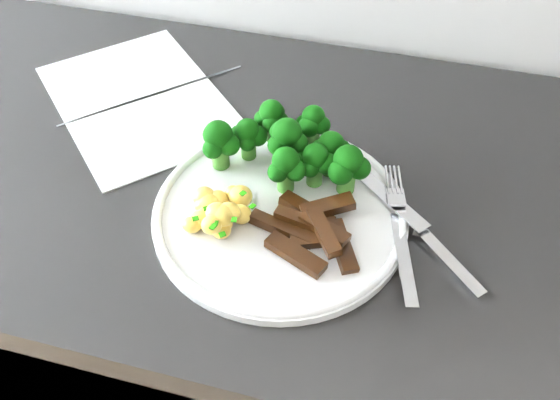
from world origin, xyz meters
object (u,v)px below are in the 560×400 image
object	(u,v)px
potatoes	(219,211)
beef_strips	(313,230)
fork	(401,236)
knife	(431,243)
plate	(280,212)
counter	(236,342)
recipe_paper	(139,100)
broccoli	(291,145)

from	to	relation	value
potatoes	beef_strips	xyz separation A→B (m)	(0.11, 0.00, -0.00)
fork	knife	xyz separation A→B (m)	(0.04, 0.01, -0.01)
plate	knife	xyz separation A→B (m)	(0.18, -0.00, 0.00)
plate	beef_strips	xyz separation A→B (m)	(0.05, -0.03, 0.01)
counter	recipe_paper	bearing A→B (deg)	147.92
potatoes	fork	world-z (taller)	potatoes
fork	potatoes	bearing A→B (deg)	-173.86
broccoli	beef_strips	distance (m)	0.12
potatoes	beef_strips	bearing A→B (deg)	2.26
beef_strips	plate	bearing A→B (deg)	148.76
beef_strips	fork	xyz separation A→B (m)	(0.10, 0.02, -0.00)
potatoes	beef_strips	distance (m)	0.11
knife	recipe_paper	bearing A→B (deg)	158.91
counter	plate	world-z (taller)	plate
beef_strips	knife	xyz separation A→B (m)	(0.13, 0.03, -0.01)
fork	knife	world-z (taller)	fork
fork	recipe_paper	bearing A→B (deg)	156.35
counter	knife	distance (m)	0.55
recipe_paper	broccoli	world-z (taller)	broccoli
potatoes	recipe_paper	bearing A→B (deg)	134.12
potatoes	fork	xyz separation A→B (m)	(0.21, 0.02, -0.01)
counter	recipe_paper	size ratio (longest dim) A/B	6.53
plate	broccoli	distance (m)	0.08
broccoli	fork	distance (m)	0.17
counter	fork	bearing A→B (deg)	-17.79
plate	broccoli	world-z (taller)	broccoli
potatoes	knife	xyz separation A→B (m)	(0.25, 0.03, -0.02)
beef_strips	broccoli	bearing A→B (deg)	116.85
potatoes	fork	bearing A→B (deg)	6.14
recipe_paper	counter	bearing A→B (deg)	-32.08
recipe_paper	knife	bearing A→B (deg)	-21.09
counter	recipe_paper	distance (m)	0.50
potatoes	broccoli	bearing A→B (deg)	59.84
counter	fork	distance (m)	0.55
plate	knife	size ratio (longest dim) A/B	1.77
recipe_paper	plate	bearing A→B (deg)	-32.87
recipe_paper	plate	size ratio (longest dim) A/B	1.23
plate	beef_strips	world-z (taller)	beef_strips
counter	knife	bearing A→B (deg)	-14.29
counter	beef_strips	world-z (taller)	beef_strips
potatoes	fork	distance (m)	0.21
knife	plate	bearing A→B (deg)	179.32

